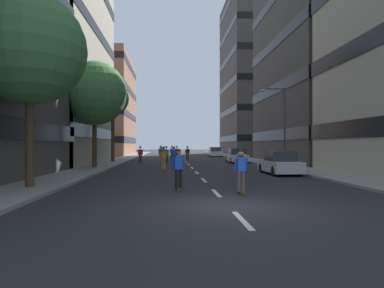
% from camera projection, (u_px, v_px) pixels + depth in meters
% --- Properties ---
extents(ground_plane, '(177.62, 177.62, 0.00)m').
position_uv_depth(ground_plane, '(186.00, 161.00, 40.45)').
color(ground_plane, '#28282B').
extents(sidewalk_left, '(2.75, 81.41, 0.14)m').
position_uv_depth(sidewalk_left, '(122.00, 159.00, 43.63)').
color(sidewalk_left, gray).
rests_on(sidewalk_left, ground_plane).
extents(sidewalk_right, '(2.75, 81.41, 0.14)m').
position_uv_depth(sidewalk_right, '(245.00, 159.00, 44.65)').
color(sidewalk_right, gray).
rests_on(sidewalk_right, ground_plane).
extents(lane_markings, '(0.16, 67.20, 0.01)m').
position_uv_depth(lane_markings, '(185.00, 161.00, 41.34)').
color(lane_markings, silver).
rests_on(lane_markings, ground_plane).
extents(building_left_mid, '(16.41, 20.42, 20.82)m').
position_uv_depth(building_left_mid, '(17.00, 60.00, 35.12)').
color(building_left_mid, '#B2A893').
rests_on(building_left_mid, ground_plane).
extents(building_left_far, '(16.41, 20.09, 18.33)m').
position_uv_depth(building_left_far, '(87.00, 106.00, 65.19)').
color(building_left_far, '#9E6B51').
rests_on(building_left_far, ground_plane).
extents(building_right_mid, '(16.41, 18.58, 34.18)m').
position_uv_depth(building_right_mid, '(348.00, 4.00, 37.39)').
color(building_right_mid, '#4C4744').
rests_on(building_right_mid, ground_plane).
extents(building_right_far, '(16.41, 19.76, 30.56)m').
position_uv_depth(building_right_far, '(268.00, 76.00, 67.46)').
color(building_right_far, '#4C4744').
rests_on(building_right_far, ground_plane).
extents(parked_car_near, '(1.82, 4.40, 1.52)m').
position_uv_depth(parked_car_near, '(237.00, 156.00, 37.06)').
color(parked_car_near, silver).
rests_on(parked_car_near, ground_plane).
extents(parked_car_mid, '(1.82, 4.40, 1.52)m').
position_uv_depth(parked_car_mid, '(280.00, 164.00, 22.58)').
color(parked_car_mid, silver).
rests_on(parked_car_mid, ground_plane).
extents(parked_car_far, '(1.82, 4.40, 1.52)m').
position_uv_depth(parked_car_far, '(215.00, 152.00, 54.81)').
color(parked_car_far, silver).
rests_on(parked_car_far, ground_plane).
extents(street_tree_near, '(5.14, 5.14, 8.49)m').
position_uv_depth(street_tree_near, '(95.00, 93.00, 27.73)').
color(street_tree_near, '#4C3823').
rests_on(street_tree_near, sidewalk_left).
extents(street_tree_mid, '(3.39, 3.39, 8.36)m').
position_uv_depth(street_tree_mid, '(113.00, 99.00, 36.64)').
color(street_tree_mid, '#4C3823').
rests_on(street_tree_mid, sidewalk_left).
extents(street_tree_far, '(4.81, 4.81, 8.34)m').
position_uv_depth(street_tree_far, '(30.00, 49.00, 14.88)').
color(street_tree_far, '#4C3823').
rests_on(street_tree_far, sidewalk_left).
extents(streetlamp_right, '(2.13, 0.30, 6.50)m').
position_uv_depth(streetlamp_right, '(280.00, 118.00, 28.52)').
color(streetlamp_right, '#3F3F44').
rests_on(streetlamp_right, sidewalk_right).
extents(skater_0, '(0.57, 0.92, 1.78)m').
position_uv_depth(skater_0, '(188.00, 153.00, 39.65)').
color(skater_0, brown).
rests_on(skater_0, ground_plane).
extents(skater_1, '(0.56, 0.92, 1.78)m').
position_uv_depth(skater_1, '(163.00, 157.00, 25.92)').
color(skater_1, brown).
rests_on(skater_1, ground_plane).
extents(skater_2, '(0.55, 0.91, 1.78)m').
position_uv_depth(skater_2, '(178.00, 167.00, 14.75)').
color(skater_2, brown).
rests_on(skater_2, ground_plane).
extents(skater_3, '(0.57, 0.92, 1.78)m').
position_uv_depth(skater_3, '(160.00, 151.00, 46.79)').
color(skater_3, brown).
rests_on(skater_3, ground_plane).
extents(skater_4, '(0.54, 0.91, 1.78)m').
position_uv_depth(skater_4, '(161.00, 153.00, 38.45)').
color(skater_4, brown).
rests_on(skater_4, ground_plane).
extents(skater_5, '(0.53, 0.90, 1.78)m').
position_uv_depth(skater_5, '(166.00, 154.00, 36.39)').
color(skater_5, brown).
rests_on(skater_5, ground_plane).
extents(skater_6, '(0.57, 0.92, 1.78)m').
position_uv_depth(skater_6, '(140.00, 154.00, 35.41)').
color(skater_6, brown).
rests_on(skater_6, ground_plane).
extents(skater_7, '(0.55, 0.91, 1.78)m').
position_uv_depth(skater_7, '(164.00, 154.00, 33.35)').
color(skater_7, brown).
rests_on(skater_7, ground_plane).
extents(skater_8, '(0.54, 0.91, 1.78)m').
position_uv_depth(skater_8, '(172.00, 152.00, 44.09)').
color(skater_8, brown).
rests_on(skater_8, ground_plane).
extents(skater_9, '(0.57, 0.92, 1.78)m').
position_uv_depth(skater_9, '(174.00, 155.00, 30.43)').
color(skater_9, brown).
rests_on(skater_9, ground_plane).
extents(skater_10, '(0.57, 0.92, 1.78)m').
position_uv_depth(skater_10, '(241.00, 161.00, 19.07)').
color(skater_10, brown).
rests_on(skater_10, ground_plane).
extents(skater_11, '(0.57, 0.92, 1.78)m').
position_uv_depth(skater_11, '(177.00, 152.00, 40.73)').
color(skater_11, brown).
rests_on(skater_11, ground_plane).
extents(skater_12, '(0.54, 0.91, 1.78)m').
position_uv_depth(skater_12, '(241.00, 169.00, 13.70)').
color(skater_12, brown).
rests_on(skater_12, ground_plane).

